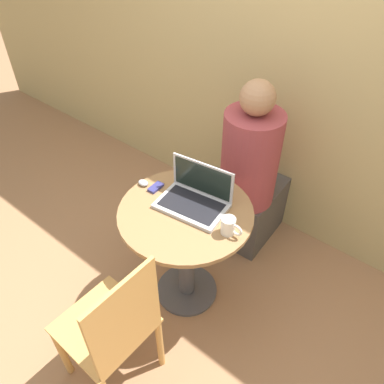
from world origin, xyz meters
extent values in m
plane|color=#9E704C|center=(0.00, 0.00, 0.00)|extent=(12.00, 12.00, 0.00)
cube|color=tan|center=(0.00, 0.98, 1.30)|extent=(7.00, 0.05, 2.60)
cylinder|color=#4C4C51|center=(0.00, 0.00, 0.01)|extent=(0.39, 0.39, 0.02)
cylinder|color=#4C4C51|center=(0.00, 0.00, 0.36)|extent=(0.10, 0.10, 0.68)
cylinder|color=olive|center=(0.00, 0.00, 0.71)|extent=(0.73, 0.73, 0.02)
cube|color=#B7B7BC|center=(0.01, 0.04, 0.73)|extent=(0.39, 0.28, 0.02)
cube|color=black|center=(0.01, 0.04, 0.75)|extent=(0.35, 0.23, 0.00)
cube|color=#B7B7BC|center=(-0.01, 0.16, 0.84)|extent=(0.37, 0.06, 0.20)
cube|color=black|center=(-0.01, 0.15, 0.84)|extent=(0.34, 0.05, 0.18)
cube|color=navy|center=(-0.25, 0.04, 0.73)|extent=(0.05, 0.10, 0.02)
ellipsoid|color=#B2B2B7|center=(-0.33, 0.01, 0.74)|extent=(0.06, 0.05, 0.03)
cylinder|color=white|center=(0.26, 0.01, 0.77)|extent=(0.07, 0.07, 0.09)
torus|color=white|center=(0.31, 0.01, 0.77)|extent=(0.07, 0.01, 0.07)
cylinder|color=tan|center=(-0.16, -0.45, 0.22)|extent=(0.04, 0.04, 0.44)
cylinder|color=tan|center=(-0.17, -0.81, 0.22)|extent=(0.04, 0.04, 0.44)
cylinder|color=tan|center=(0.19, -0.46, 0.22)|extent=(0.04, 0.04, 0.44)
cube|color=tan|center=(0.01, -0.63, 0.44)|extent=(0.41, 0.41, 0.02)
cube|color=tan|center=(0.20, -0.63, 0.69)|extent=(0.03, 0.37, 0.48)
cube|color=#4C4742|center=(0.03, 0.71, 0.22)|extent=(0.36, 0.52, 0.44)
cylinder|color=#993D42|center=(0.03, 0.59, 0.75)|extent=(0.36, 0.36, 0.62)
sphere|color=#A87A56|center=(0.03, 0.59, 1.16)|extent=(0.20, 0.20, 0.20)
camera|label=1|loc=(0.93, -1.10, 2.10)|focal=35.00mm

